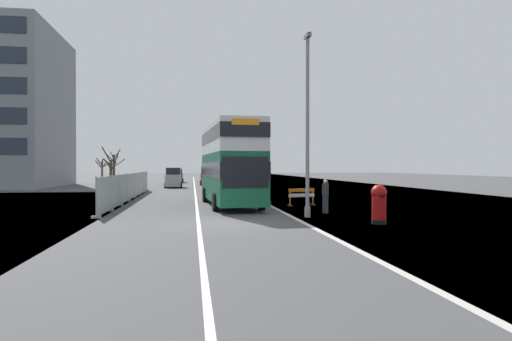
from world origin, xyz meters
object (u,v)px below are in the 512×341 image
Objects in this scene: lamppost_foreground at (308,131)px; car_oncoming_near at (218,182)px; car_receding_mid at (173,178)px; car_far_side at (177,176)px; red_pillar_postbox at (379,202)px; double_decker_bus at (230,163)px; roadworks_barrier at (302,195)px; car_receding_far at (208,176)px; pedestrian_at_kerb at (325,196)px.

lamppost_foreground is 22.66m from car_oncoming_near.
car_far_side is (-0.17, 16.08, -0.08)m from car_receding_mid.
red_pillar_postbox is at bearing -77.82° from car_oncoming_near.
double_decker_bus is 1.26× the size of lamppost_foreground.
car_receding_mid is at bearing 100.49° from double_decker_bus.
car_oncoming_near reaches higher than red_pillar_postbox.
roadworks_barrier is 0.46× the size of car_receding_far.
lamppost_foreground is 4.92m from red_pillar_postbox.
car_oncoming_near reaches higher than pedestrian_at_kerb.
car_far_side is (-8.97, 40.98, 0.31)m from roadworks_barrier.
double_decker_bus is at bearing 114.45° from lamppost_foreground.
double_decker_bus reaches higher than car_far_side.
lamppost_foreground is at bearing -129.95° from pedestrian_at_kerb.
car_receding_far is 2.28× the size of pedestrian_at_kerb.
pedestrian_at_kerb is at bearing -72.92° from car_receding_mid.
lamppost_foreground reaches higher than double_decker_bus.
car_receding_far is (-0.37, 30.20, -1.54)m from double_decker_bus.
roadworks_barrier is at bearing -70.56° from car_receding_mid.
red_pillar_postbox is at bearing -73.56° from car_receding_mid.
double_decker_bus reaches higher than roadworks_barrier.
roadworks_barrier is 4.36m from pedestrian_at_kerb.
car_receding_far reaches higher than pedestrian_at_kerb.
car_oncoming_near is (-3.04, 22.23, -3.20)m from lamppost_foreground.
pedestrian_at_kerb is at bearing 50.05° from lamppost_foreground.
car_receding_mid is 7.40m from car_receding_far.
roadworks_barrier is (1.20, 6.03, -3.48)m from lamppost_foreground.
car_oncoming_near is 1.17× the size of car_receding_mid.
red_pillar_postbox is at bearing -78.50° from car_far_side.
double_decker_bus reaches higher than pedestrian_at_kerb.
car_receding_far reaches higher than car_receding_mid.
roadworks_barrier is 16.75m from car_oncoming_near.
car_receding_far is (4.08, 6.18, 0.06)m from car_receding_mid.
roadworks_barrier is 1.04× the size of pedestrian_at_kerb.
car_far_side is at bearing 102.34° from roadworks_barrier.
pedestrian_at_kerb is at bearing -77.82° from car_oncoming_near.
car_receding_mid is 2.20× the size of pedestrian_at_kerb.
double_decker_bus is 2.55× the size of car_far_side.
car_receding_far is at bearing 97.89° from pedestrian_at_kerb.
double_decker_bus is 6.07× the size of roadworks_barrier.
lamppost_foreground is 2.02× the size of car_far_side.
pedestrian_at_kerb is (8.99, -29.26, -0.17)m from car_receding_mid.
car_far_side is (-4.25, 9.90, -0.14)m from car_receding_far.
car_oncoming_near is at bearing 102.18° from red_pillar_postbox.
car_receding_far is at bearing 98.38° from red_pillar_postbox.
red_pillar_postbox is 0.43× the size of car_receding_mid.
red_pillar_postbox is 4.62m from pedestrian_at_kerb.
double_decker_bus is 7.74m from lamppost_foreground.
car_oncoming_near is 21.03m from pedestrian_at_kerb.
double_decker_bus is 11.34m from red_pillar_postbox.
roadworks_barrier is at bearing 78.70° from lamppost_foreground.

